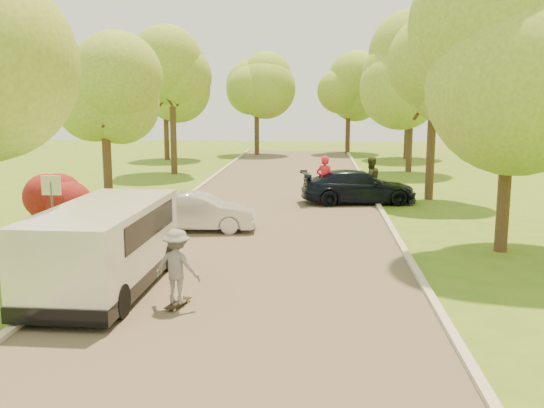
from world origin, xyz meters
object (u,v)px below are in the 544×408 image
(minivan, at_px, (105,246))
(longboard, at_px, (178,303))
(street_sign, at_px, (52,197))
(silver_sedan, at_px, (198,212))
(skateboarder, at_px, (177,266))
(person_striped, at_px, (325,180))
(person_olive, at_px, (370,180))
(dark_sedan, at_px, (358,187))

(minivan, distance_m, longboard, 2.33)
(street_sign, bearing_deg, silver_sedan, 40.89)
(longboard, height_order, skateboarder, skateboarder)
(person_striped, xyz_separation_m, person_olive, (1.90, 0.43, -0.04))
(person_striped, bearing_deg, minivan, 82.04)
(person_striped, bearing_deg, street_sign, 63.18)
(longboard, bearing_deg, street_sign, -28.06)
(street_sign, xyz_separation_m, skateboarder, (4.52, -4.30, -0.68))
(minivan, distance_m, silver_sedan, 6.38)
(silver_sedan, bearing_deg, person_striped, -40.43)
(silver_sedan, bearing_deg, dark_sedan, -47.60)
(street_sign, relative_size, silver_sedan, 0.57)
(skateboarder, distance_m, person_olive, 14.23)
(skateboarder, bearing_deg, dark_sedan, -93.81)
(minivan, bearing_deg, longboard, -27.49)
(street_sign, relative_size, dark_sedan, 0.46)
(person_olive, bearing_deg, silver_sedan, 16.65)
(street_sign, xyz_separation_m, person_striped, (7.70, 8.56, -0.57))
(street_sign, bearing_deg, person_olive, 43.13)
(street_sign, bearing_deg, longboard, -43.59)
(person_olive, bearing_deg, minivan, 32.76)
(minivan, distance_m, person_olive, 14.11)
(dark_sedan, distance_m, skateboarder, 13.83)
(minivan, relative_size, silver_sedan, 1.38)
(street_sign, xyz_separation_m, minivan, (2.65, -3.28, -0.54))
(dark_sedan, xyz_separation_m, longboard, (-4.58, -13.05, -0.60))
(silver_sedan, relative_size, longboard, 4.58)
(skateboarder, xyz_separation_m, person_olive, (5.08, 13.30, 0.07))
(silver_sedan, xyz_separation_m, person_striped, (4.20, 5.53, 0.36))
(dark_sedan, height_order, longboard, dark_sedan)
(longboard, bearing_deg, person_striped, -88.37)
(longboard, xyz_separation_m, skateboarder, (-0.00, 0.00, 0.79))
(dark_sedan, bearing_deg, longboard, 153.44)
(street_sign, xyz_separation_m, person_olive, (9.60, 8.99, -0.61))
(longboard, distance_m, skateboarder, 0.79)
(minivan, bearing_deg, person_striped, 68.07)
(street_sign, distance_m, dark_sedan, 12.65)
(person_striped, bearing_deg, skateboarder, 91.26)
(street_sign, height_order, minivan, street_sign)
(person_olive, bearing_deg, street_sign, 15.43)
(longboard, distance_m, person_olive, 14.26)
(street_sign, xyz_separation_m, longboard, (4.52, -4.30, -1.48))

